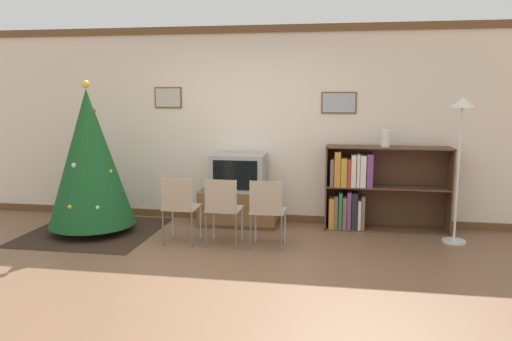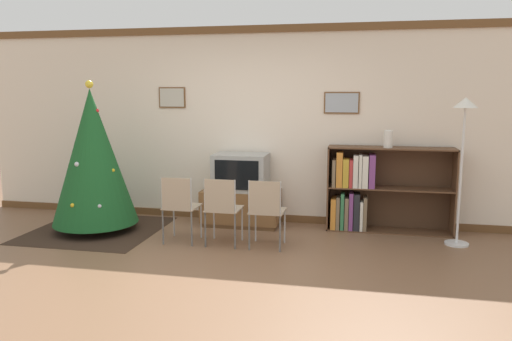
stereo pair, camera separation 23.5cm
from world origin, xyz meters
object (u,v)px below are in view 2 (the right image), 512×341
object	(u,v)px
christmas_tree	(93,157)
folding_chair_center	(222,207)
folding_chair_left	(179,205)
television	(241,172)
standing_lamp	(464,133)
tv_console	(241,207)
folding_chair_right	(266,209)
vase	(388,139)
bookshelf	(367,190)

from	to	relation	value
christmas_tree	folding_chair_center	xyz separation A→B (m)	(1.81, -0.31, -0.51)
christmas_tree	folding_chair_left	size ratio (longest dim) A/B	2.38
christmas_tree	television	distance (m)	1.94
christmas_tree	standing_lamp	world-z (taller)	christmas_tree
tv_console	folding_chair_right	xyz separation A→B (m)	(0.53, -0.97, 0.23)
christmas_tree	folding_chair_center	bearing A→B (deg)	-9.63
folding_chair_right	standing_lamp	distance (m)	2.46
folding_chair_right	vase	size ratio (longest dim) A/B	3.67
television	folding_chair_right	world-z (taller)	television
tv_console	folding_chair_right	world-z (taller)	folding_chair_right
christmas_tree	tv_console	distance (m)	2.06
christmas_tree	vase	world-z (taller)	christmas_tree
folding_chair_left	bookshelf	size ratio (longest dim) A/B	0.51
bookshelf	vase	distance (m)	0.72
christmas_tree	bookshelf	xyz separation A→B (m)	(3.50, 0.74, -0.44)
television	vase	xyz separation A→B (m)	(1.92, 0.04, 0.49)
television	standing_lamp	distance (m)	2.83
folding_chair_center	christmas_tree	bearing A→B (deg)	170.37
television	standing_lamp	size ratio (longest dim) A/B	0.41
bookshelf	folding_chair_left	bearing A→B (deg)	-154.65
tv_console	folding_chair_center	world-z (taller)	folding_chair_center
christmas_tree	tv_console	xyz separation A→B (m)	(1.81, 0.66, -0.73)
television	bookshelf	distance (m)	1.70
tv_console	folding_chair_left	world-z (taller)	folding_chair_left
folding_chair_center	folding_chair_right	xyz separation A→B (m)	(0.53, 0.00, 0.00)
bookshelf	folding_chair_right	bearing A→B (deg)	-137.77
folding_chair_right	bookshelf	world-z (taller)	bookshelf
television	folding_chair_center	distance (m)	1.00
christmas_tree	bookshelf	bearing A→B (deg)	11.98
standing_lamp	folding_chair_left	bearing A→B (deg)	-169.37
vase	standing_lamp	bearing A→B (deg)	-25.43
christmas_tree	folding_chair_center	size ratio (longest dim) A/B	2.38
folding_chair_left	bookshelf	xyz separation A→B (m)	(2.22, 1.05, 0.07)
television	tv_console	bearing A→B (deg)	90.00
folding_chair_left	vase	bearing A→B (deg)	22.31
folding_chair_right	folding_chair_center	bearing A→B (deg)	180.00
standing_lamp	folding_chair_right	bearing A→B (deg)	-164.49
tv_console	folding_chair_center	xyz separation A→B (m)	(0.00, -0.97, 0.23)
television	folding_chair_center	size ratio (longest dim) A/B	0.88
television	folding_chair_right	bearing A→B (deg)	-61.22
tv_console	christmas_tree	bearing A→B (deg)	-160.03
bookshelf	standing_lamp	xyz separation A→B (m)	(1.06, -0.44, 0.81)
tv_console	folding_chair_right	distance (m)	1.13
folding_chair_right	vase	distance (m)	1.87
folding_chair_left	bookshelf	bearing A→B (deg)	25.35
christmas_tree	folding_chair_right	xyz separation A→B (m)	(2.34, -0.31, -0.51)
folding_chair_right	christmas_tree	bearing A→B (deg)	172.52
tv_console	folding_chair_right	bearing A→B (deg)	-61.29
folding_chair_left	folding_chair_right	xyz separation A→B (m)	(1.06, 0.00, 0.00)
folding_chair_left	folding_chair_right	distance (m)	1.06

